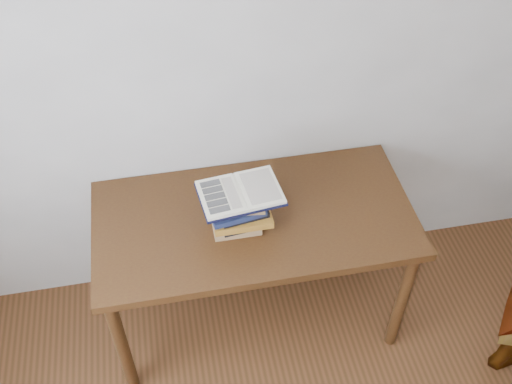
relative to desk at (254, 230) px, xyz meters
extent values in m
cube|color=beige|center=(0.11, 0.37, 0.62)|extent=(3.50, 0.04, 2.60)
cube|color=#3E270F|center=(0.00, 0.00, 0.08)|extent=(1.45, 0.73, 0.04)
cylinder|color=#3E270F|center=(-0.67, -0.30, -0.31)|extent=(0.06, 0.06, 0.74)
cylinder|color=#3E270F|center=(0.67, -0.30, -0.31)|extent=(0.06, 0.06, 0.74)
cylinder|color=#3E270F|center=(-0.67, 0.30, -0.31)|extent=(0.06, 0.06, 0.74)
cylinder|color=#3E270F|center=(0.67, 0.30, -0.31)|extent=(0.06, 0.06, 0.74)
cube|color=olive|center=(-0.09, -0.04, 0.12)|extent=(0.21, 0.15, 0.04)
cube|color=black|center=(-0.07, -0.05, 0.15)|extent=(0.20, 0.16, 0.03)
cube|color=#A26524|center=(-0.07, -0.06, 0.18)|extent=(0.26, 0.16, 0.04)
cube|color=black|center=(-0.06, -0.04, 0.21)|extent=(0.22, 0.18, 0.03)
cube|color=#162444|center=(-0.09, -0.06, 0.24)|extent=(0.25, 0.19, 0.03)
cube|color=olive|center=(-0.09, -0.05, 0.27)|extent=(0.25, 0.18, 0.03)
cube|color=black|center=(-0.07, -0.03, 0.29)|extent=(0.37, 0.28, 0.01)
cube|color=beige|center=(-0.15, -0.04, 0.30)|extent=(0.19, 0.25, 0.02)
cube|color=beige|center=(0.02, -0.02, 0.30)|extent=(0.19, 0.25, 0.02)
cylinder|color=beige|center=(-0.07, -0.03, 0.30)|extent=(0.04, 0.23, 0.01)
cube|color=black|center=(-0.18, 0.03, 0.31)|extent=(0.09, 0.04, 0.00)
cube|color=black|center=(-0.18, 0.00, 0.31)|extent=(0.09, 0.04, 0.00)
cube|color=black|center=(-0.18, -0.04, 0.31)|extent=(0.09, 0.04, 0.00)
cube|color=black|center=(-0.17, -0.08, 0.31)|extent=(0.09, 0.04, 0.00)
cube|color=black|center=(-0.17, -0.12, 0.31)|extent=(0.09, 0.04, 0.00)
cube|color=silver|center=(-0.10, -0.04, 0.31)|extent=(0.06, 0.19, 0.00)
cube|color=silver|center=(0.02, -0.02, 0.31)|extent=(0.15, 0.21, 0.00)
camera|label=1|loc=(-0.33, -1.78, 2.11)|focal=42.00mm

